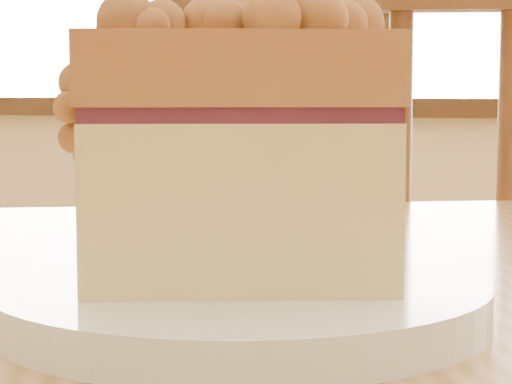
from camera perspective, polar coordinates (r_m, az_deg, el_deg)
plate at (r=0.41m, az=-0.96°, el=-6.18°), size 0.21×0.21×0.02m
cake_slice at (r=0.40m, az=-0.98°, el=3.07°), size 0.15×0.12×0.12m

